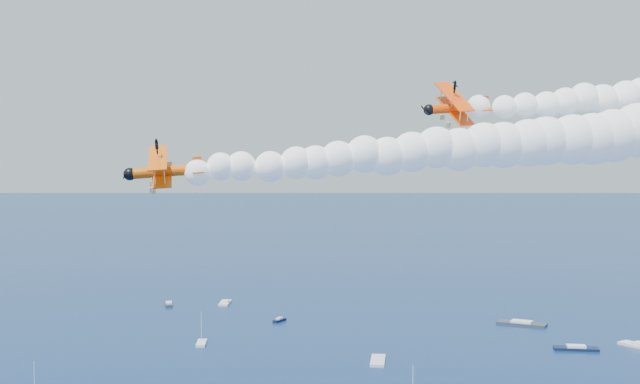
% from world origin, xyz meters
% --- Properties ---
extents(biplane_lead, '(12.45, 13.10, 9.21)m').
position_xyz_m(biplane_lead, '(23.99, 27.64, 58.01)').
color(biplane_lead, '#F24105').
extents(biplane_trail, '(12.37, 13.25, 8.32)m').
position_xyz_m(biplane_trail, '(-0.29, 3.51, 50.88)').
color(biplane_trail, '#EF5705').
extents(smoke_trail_trail, '(63.69, 59.55, 11.17)m').
position_xyz_m(smoke_trail_trail, '(24.90, 20.35, 53.19)').
color(smoke_trail_trail, white).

